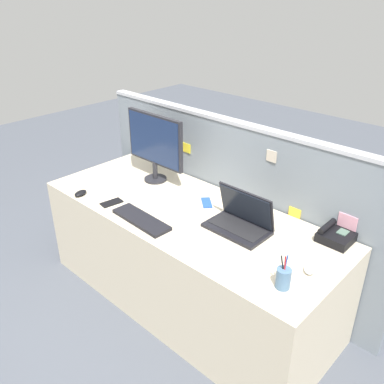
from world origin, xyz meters
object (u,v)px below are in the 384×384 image
(keyboard_main, at_px, (141,220))
(cell_phone_black_slab, at_px, (112,203))
(cell_phone_silver_slab, at_px, (230,267))
(computer_mouse_right_hand, at_px, (310,269))
(computer_mouse_left_hand, at_px, (81,193))
(desktop_monitor, at_px, (155,142))
(laptop, at_px, (241,219))
(desk_phone, at_px, (336,235))
(cell_phone_blue_case, at_px, (207,203))
(pen_cup, at_px, (283,278))

(keyboard_main, relative_size, cell_phone_black_slab, 3.00)
(cell_phone_silver_slab, bearing_deg, computer_mouse_right_hand, 25.63)
(keyboard_main, relative_size, computer_mouse_left_hand, 4.30)
(desktop_monitor, xyz_separation_m, laptop, (0.88, -0.12, -0.23))
(desk_phone, height_order, computer_mouse_left_hand, desk_phone)
(laptop, height_order, cell_phone_silver_slab, laptop)
(computer_mouse_right_hand, height_order, cell_phone_blue_case, computer_mouse_right_hand)
(desk_phone, relative_size, cell_phone_silver_slab, 1.46)
(computer_mouse_right_hand, distance_m, cell_phone_silver_slab, 0.41)
(laptop, xyz_separation_m, cell_phone_blue_case, (-0.36, 0.10, -0.06))
(laptop, bearing_deg, cell_phone_silver_slab, -60.55)
(desktop_monitor, xyz_separation_m, cell_phone_black_slab, (0.06, -0.46, -0.29))
(pen_cup, bearing_deg, computer_mouse_right_hand, 80.05)
(cell_phone_black_slab, bearing_deg, cell_phone_blue_case, 51.76)
(desktop_monitor, distance_m, computer_mouse_left_hand, 0.63)
(computer_mouse_right_hand, relative_size, computer_mouse_left_hand, 1.00)
(laptop, height_order, pen_cup, laptop)
(computer_mouse_right_hand, bearing_deg, pen_cup, -119.52)
(desk_phone, bearing_deg, cell_phone_blue_case, -168.08)
(pen_cup, bearing_deg, laptop, 148.64)
(keyboard_main, bearing_deg, cell_phone_silver_slab, 3.02)
(computer_mouse_right_hand, height_order, cell_phone_black_slab, computer_mouse_right_hand)
(cell_phone_silver_slab, bearing_deg, cell_phone_blue_case, 127.05)
(cell_phone_black_slab, bearing_deg, cell_phone_silver_slab, 8.14)
(laptop, bearing_deg, computer_mouse_left_hand, -158.72)
(keyboard_main, xyz_separation_m, cell_phone_blue_case, (0.14, 0.45, -0.01))
(pen_cup, relative_size, cell_phone_black_slab, 1.28)
(desktop_monitor, distance_m, keyboard_main, 0.67)
(cell_phone_black_slab, bearing_deg, desk_phone, 33.82)
(desktop_monitor, height_order, cell_phone_black_slab, desktop_monitor)
(desktop_monitor, bearing_deg, keyboard_main, -51.20)
(laptop, xyz_separation_m, cell_phone_black_slab, (-0.82, -0.34, -0.06))
(desk_phone, bearing_deg, cell_phone_silver_slab, -114.19)
(cell_phone_silver_slab, xyz_separation_m, cell_phone_black_slab, (-1.02, 0.01, 0.00))
(keyboard_main, bearing_deg, desktop_monitor, 131.21)
(computer_mouse_right_hand, xyz_separation_m, cell_phone_silver_slab, (-0.32, -0.26, -0.01))
(desktop_monitor, distance_m, desk_phone, 1.39)
(desk_phone, xyz_separation_m, cell_phone_black_slab, (-1.29, -0.61, -0.03))
(desk_phone, distance_m, computer_mouse_right_hand, 0.36)
(cell_phone_black_slab, bearing_deg, laptop, 31.13)
(desktop_monitor, bearing_deg, desk_phone, 6.56)
(desk_phone, distance_m, cell_phone_blue_case, 0.85)
(computer_mouse_right_hand, bearing_deg, cell_phone_blue_case, 148.66)
(cell_phone_silver_slab, distance_m, cell_phone_black_slab, 1.02)
(computer_mouse_left_hand, bearing_deg, keyboard_main, -7.41)
(desk_phone, bearing_deg, desktop_monitor, -173.44)
(cell_phone_black_slab, bearing_deg, pen_cup, 10.78)
(desktop_monitor, bearing_deg, cell_phone_black_slab, -82.94)
(keyboard_main, xyz_separation_m, computer_mouse_right_hand, (1.01, 0.27, 0.01))
(desktop_monitor, relative_size, cell_phone_blue_case, 3.79)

